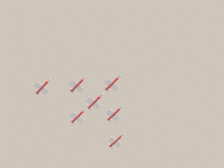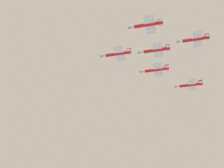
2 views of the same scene
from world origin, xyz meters
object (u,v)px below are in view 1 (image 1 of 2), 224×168
jet_lead (112,84)px  jet_center_rear (42,87)px  jet_port_trail (78,117)px  jet_starboard_outer (116,141)px  jet_starboard_inner (77,85)px  jet_port_inner (114,114)px  jet_port_outer (94,102)px

jet_lead → jet_center_rear: jet_lead is taller
jet_center_rear → jet_port_trail: size_ratio=1.00×
jet_starboard_outer → jet_starboard_inner: bearing=18.4°
jet_port_inner → jet_port_outer: jet_port_inner is taller
jet_starboard_inner → jet_lead: bearing=135.0°
jet_port_trail → jet_starboard_inner: bearing=50.2°
jet_lead → jet_center_rear: 36.56m
jet_port_outer → jet_starboard_outer: bearing=-155.8°
jet_starboard_inner → jet_center_rear: size_ratio=1.00×
jet_port_inner → jet_starboard_outer: (13.46, 12.37, 0.51)m
jet_port_inner → jet_port_trail: size_ratio=1.00×
jet_starboard_outer → jet_center_rear: 51.70m
jet_starboard_outer → jet_port_trail: jet_port_trail is taller
jet_starboard_inner → jet_center_rear: 18.28m
jet_port_inner → jet_center_rear: 40.87m
jet_lead → jet_starboard_inner: size_ratio=1.00×
jet_lead → jet_port_outer: bearing=-90.0°
jet_lead → jet_starboard_outer: bearing=-135.0°
jet_port_trail → jet_port_inner: bearing=129.8°
jet_port_inner → jet_lead: bearing=45.0°
jet_lead → jet_port_inner: (13.46, 12.37, -0.68)m
jet_port_trail → jet_center_rear: bearing=5.7°
jet_port_inner → jet_port_outer: bearing=-5.7°
jet_lead → jet_port_inner: 18.29m
jet_lead → jet_center_rear: (-24.73, 26.92, -0.33)m
jet_starboard_inner → jet_port_inner: bearing=180.0°
jet_port_outer → jet_lead: bearing=90.0°
jet_lead → jet_starboard_outer: 36.56m
jet_lead → jet_center_rear: bearing=-45.0°
jet_lead → jet_port_inner: bearing=-135.0°
jet_lead → jet_port_inner: size_ratio=1.00×
jet_port_inner → jet_starboard_outer: jet_starboard_outer is taller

